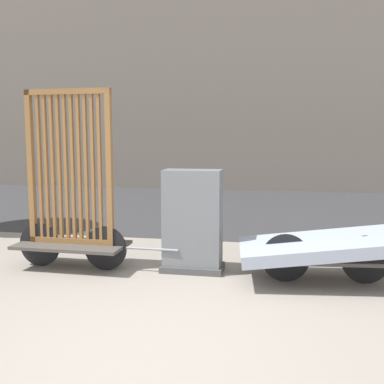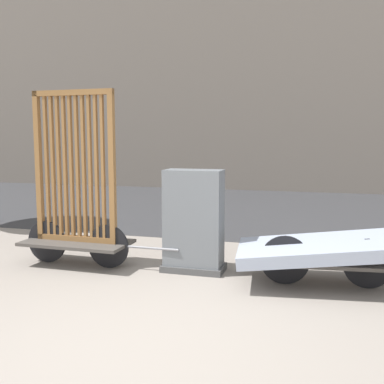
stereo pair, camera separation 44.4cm
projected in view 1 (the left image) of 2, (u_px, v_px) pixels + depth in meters
ground_plane at (145, 349)px, 3.54m from camera, size 60.00×60.00×0.00m
road_strip at (234, 207)px, 10.68m from camera, size 56.00×7.11×0.01m
building_facade at (251, 37)px, 15.48m from camera, size 48.00×4.00×10.20m
bike_cart_with_bedframe at (71, 206)px, 5.65m from camera, size 2.12×0.69×2.25m
bike_cart_with_mattress at (326, 247)px, 5.12m from camera, size 2.42×1.23×0.61m
utility_cabinet at (193, 224)px, 5.55m from camera, size 0.77×0.42×1.27m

